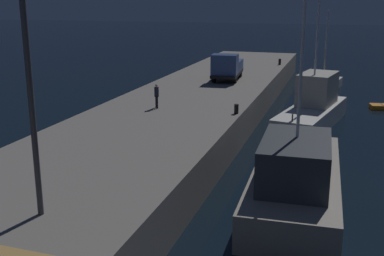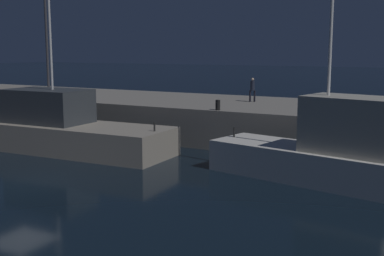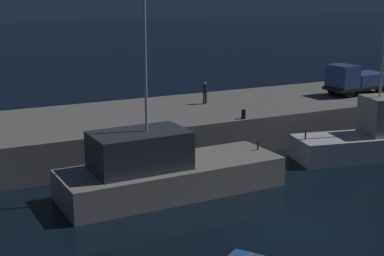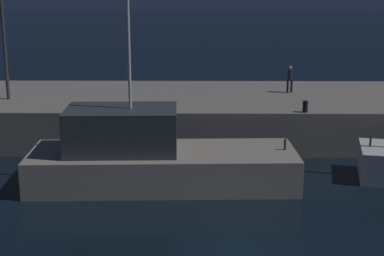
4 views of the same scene
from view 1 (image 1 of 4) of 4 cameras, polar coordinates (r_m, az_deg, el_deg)
name	(u,v)px [view 1 (image 1 of 4)]	position (r m, az deg, el deg)	size (l,w,h in m)	color
pier_quay	(145,143)	(28.86, -5.50, -1.78)	(79.64, 9.84, 2.37)	gray
fishing_trawler_red	(323,84)	(52.92, 15.07, 4.96)	(8.79, 3.86, 8.30)	silver
fishing_boat_blue	(313,107)	(38.19, 14.01, 2.35)	(10.98, 5.03, 12.24)	silver
fishing_boat_white	(296,178)	(23.50, 12.04, -5.77)	(12.10, 4.39, 11.15)	gray
lamp_post_east	(29,76)	(16.28, -18.54, 5.78)	(0.44, 0.44, 8.13)	#38383D
utility_truck	(227,67)	(43.47, 4.13, 7.14)	(5.43, 2.56, 2.42)	black
dockworker	(157,94)	(32.36, -4.17, 3.95)	(0.41, 0.41, 1.62)	black
bollard_central	(236,109)	(30.99, 5.21, 2.25)	(0.28, 0.28, 0.60)	black
bollard_east	(280,62)	(54.51, 10.23, 7.65)	(0.28, 0.28, 0.63)	black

